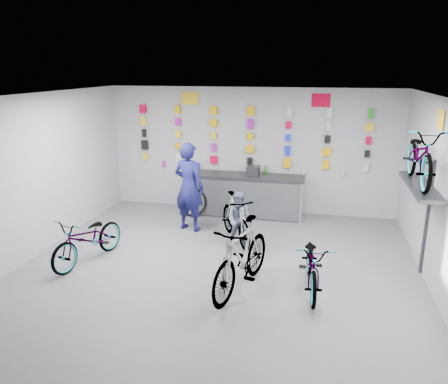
% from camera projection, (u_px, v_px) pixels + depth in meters
% --- Properties ---
extents(floor, '(8.00, 8.00, 0.00)m').
position_uv_depth(floor, '(210.00, 283.00, 7.23)').
color(floor, '#4E4D52').
rests_on(floor, ground).
extents(ceiling, '(8.00, 8.00, 0.00)m').
position_uv_depth(ceiling, '(208.00, 99.00, 6.40)').
color(ceiling, white).
rests_on(ceiling, wall_back).
extents(wall_back, '(7.00, 0.00, 7.00)m').
position_uv_depth(wall_back, '(250.00, 151.00, 10.56)').
color(wall_back, '#B0B0B3').
rests_on(wall_back, floor).
extents(wall_front, '(7.00, 0.00, 7.00)m').
position_uv_depth(wall_front, '(68.00, 356.00, 3.06)').
color(wall_front, '#B0B0B3').
rests_on(wall_front, floor).
extents(wall_left, '(0.00, 8.00, 8.00)m').
position_uv_depth(wall_left, '(14.00, 184.00, 7.54)').
color(wall_left, '#B0B0B3').
rests_on(wall_left, floor).
extents(counter, '(2.70, 0.66, 1.00)m').
position_uv_depth(counter, '(247.00, 196.00, 10.41)').
color(counter, black).
rests_on(counter, floor).
extents(merch_wall, '(5.57, 0.08, 1.56)m').
position_uv_depth(merch_wall, '(249.00, 139.00, 10.42)').
color(merch_wall, yellow).
rests_on(merch_wall, wall_back).
extents(wall_bracket, '(0.39, 1.90, 2.00)m').
position_uv_depth(wall_bracket, '(421.00, 191.00, 7.25)').
color(wall_bracket, '#333338').
rests_on(wall_bracket, wall_right).
extents(sign_left, '(0.42, 0.02, 0.30)m').
position_uv_depth(sign_left, '(190.00, 98.00, 10.52)').
color(sign_left, yellow).
rests_on(sign_left, wall_back).
extents(sign_right, '(0.42, 0.02, 0.30)m').
position_uv_depth(sign_right, '(321.00, 100.00, 9.87)').
color(sign_right, red).
rests_on(sign_right, wall_back).
extents(sign_side, '(0.02, 0.40, 0.30)m').
position_uv_depth(sign_side, '(441.00, 120.00, 6.89)').
color(sign_side, yellow).
rests_on(sign_side, wall_right).
extents(bike_left, '(1.01, 1.81, 0.90)m').
position_uv_depth(bike_left, '(88.00, 239.00, 7.91)').
color(bike_left, gray).
rests_on(bike_left, floor).
extents(bike_center, '(1.03, 2.00, 1.16)m').
position_uv_depth(bike_center, '(242.00, 257.00, 6.86)').
color(bike_center, gray).
rests_on(bike_center, floor).
extents(bike_right, '(0.73, 1.72, 0.88)m').
position_uv_depth(bike_right, '(313.00, 264.00, 6.92)').
color(bike_right, gray).
rests_on(bike_right, floor).
extents(bike_service, '(1.23, 1.66, 0.99)m').
position_uv_depth(bike_service, '(236.00, 218.00, 8.84)').
color(bike_service, gray).
rests_on(bike_service, floor).
extents(bike_wall, '(0.63, 1.80, 0.95)m').
position_uv_depth(bike_wall, '(420.00, 156.00, 7.11)').
color(bike_wall, gray).
rests_on(bike_wall, wall_bracket).
extents(clerk, '(0.81, 0.65, 1.94)m').
position_uv_depth(clerk, '(189.00, 187.00, 9.37)').
color(clerk, '#161751').
rests_on(clerk, floor).
extents(customer, '(0.55, 0.43, 1.12)m').
position_uv_depth(customer, '(240.00, 220.00, 8.57)').
color(customer, slate).
rests_on(customer, floor).
extents(spare_wheel, '(0.73, 0.27, 0.72)m').
position_uv_depth(spare_wheel, '(192.00, 202.00, 10.36)').
color(spare_wheel, black).
rests_on(spare_wheel, floor).
extents(register, '(0.30, 0.32, 0.22)m').
position_uv_depth(register, '(253.00, 171.00, 10.22)').
color(register, black).
rests_on(register, counter).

